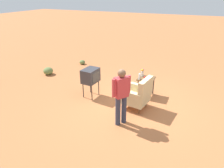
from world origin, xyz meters
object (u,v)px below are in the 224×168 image
Objects in this scene: flower_vase at (142,72)px; bottle_short_clear at (139,77)px; tv_on_stand at (91,76)px; soda_can_red at (145,78)px; armchair at (138,94)px; side_table at (146,81)px; person_standing at (121,94)px.

bottle_short_clear is at bearing -1.29° from flower_vase.
soda_can_red is (-0.65, 1.73, -0.05)m from tv_on_stand.
soda_can_red is (-0.77, -0.04, 0.23)m from armchair.
soda_can_red is at bearing 90.28° from bottle_short_clear.
side_table is 0.41× the size of person_standing.
soda_can_red is at bearing -177.39° from armchair.
armchair reaches higher than bottle_short_clear.
bottle_short_clear is (0.00, -0.19, 0.04)m from soda_can_red.
tv_on_stand is at bearing -67.17° from bottle_short_clear.
bottle_short_clear is at bearing -164.02° from armchair.
armchair is 5.30× the size of bottle_short_clear.
soda_can_red is 0.19m from bottle_short_clear.
armchair reaches higher than tv_on_stand.
soda_can_red is 0.37m from flower_vase.
flower_vase is at bearing -150.64° from soda_can_red.
side_table is 1.99m from person_standing.
armchair is 0.85m from bottle_short_clear.
tv_on_stand is at bearing -93.81° from armchair.
armchair reaches higher than soda_can_red.
flower_vase is (-2.07, -0.02, -0.12)m from person_standing.
side_table is 3.36× the size of bottle_short_clear.
person_standing is (0.98, -0.20, 0.44)m from armchair.
person_standing is 8.20× the size of bottle_short_clear.
flower_vase is at bearing 178.71° from bottle_short_clear.
soda_can_red is at bearing -3.03° from side_table.
person_standing is (1.94, -0.17, 0.37)m from side_table.
tv_on_stand is 3.89× the size of flower_vase.
person_standing is 1.77m from soda_can_red.
person_standing reaches higher than flower_vase.
armchair is at bearing 11.10° from flower_vase.
soda_can_red is (0.19, -0.01, 0.16)m from side_table.
flower_vase reaches higher than soda_can_red.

